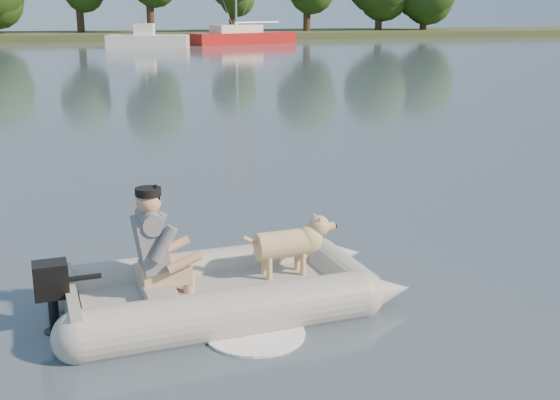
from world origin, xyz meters
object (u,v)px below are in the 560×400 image
object	(u,v)px
sailboat	(241,37)
man	(153,240)
dog	(283,249)
dinghy	(225,251)
motorboat	(148,32)

from	to	relation	value
sailboat	man	bearing A→B (deg)	-122.62
man	dog	bearing A→B (deg)	0.00
dog	man	bearing A→B (deg)	-180.00
dinghy	sailboat	size ratio (longest dim) A/B	0.37
dinghy	man	distance (m)	0.72
dog	motorboat	world-z (taller)	motorboat
motorboat	sailboat	size ratio (longest dim) A/B	0.49
dinghy	motorboat	bearing A→B (deg)	81.00
man	motorboat	bearing A→B (deg)	80.14
dinghy	sailboat	distance (m)	51.15
dinghy	motorboat	world-z (taller)	motorboat
dinghy	man	xyz separation A→B (m)	(-0.70, -0.01, 0.18)
man	dog	world-z (taller)	man
dinghy	dog	world-z (taller)	dinghy
man	sailboat	world-z (taller)	sailboat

